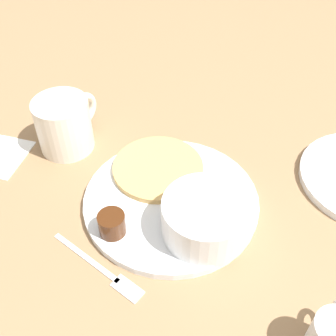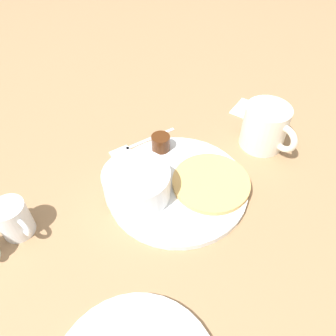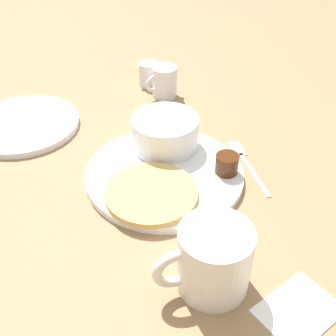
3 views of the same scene
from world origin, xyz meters
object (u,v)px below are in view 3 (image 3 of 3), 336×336
Objects in this scene: coffee_mug at (212,260)px; fork at (245,160)px; bowl at (165,131)px; creamer_pitcher_far at (149,74)px; plate at (165,174)px; creamer_pitcher_near at (164,81)px.

fork is at bearing 52.41° from coffee_mug.
creamer_pitcher_far is at bearing 78.44° from bowl.
creamer_pitcher_far is at bearing 101.55° from fork.
coffee_mug reaches higher than plate.
bowl is at bearing -101.56° from creamer_pitcher_far.
creamer_pitcher_near is at bearing 70.60° from plate.
fork is (0.07, -0.33, -0.02)m from creamer_pitcher_far.
coffee_mug is 0.49m from creamer_pitcher_near.
fork is (0.12, -0.08, -0.04)m from bowl.
creamer_pitcher_near reaches higher than fork.
creamer_pitcher_far is 0.33m from fork.
plate is at bearing -109.40° from creamer_pitcher_near.
creamer_pitcher_far reaches higher than plate.
creamer_pitcher_near is at bearing 101.08° from fork.
creamer_pitcher_near reaches higher than plate.
fork is at bearing -2.71° from plate.
bowl is 0.26m from creamer_pitcher_far.
fork is at bearing -78.45° from creamer_pitcher_far.
plate is 2.10× the size of coffee_mug.
creamer_pitcher_near is (0.09, 0.26, 0.03)m from plate.
coffee_mug reaches higher than bowl.
plate is at bearing 177.29° from fork.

